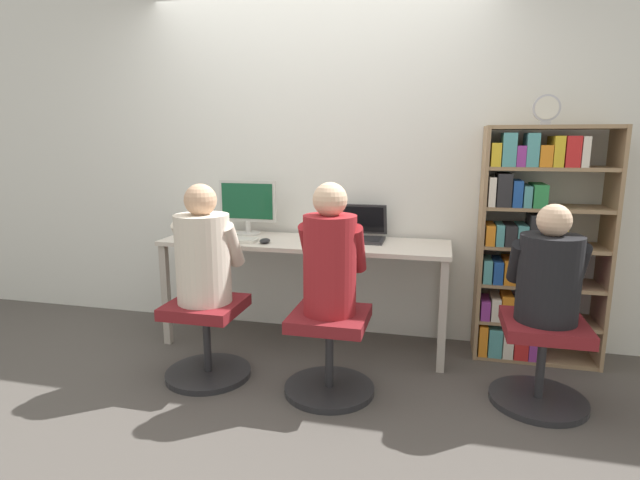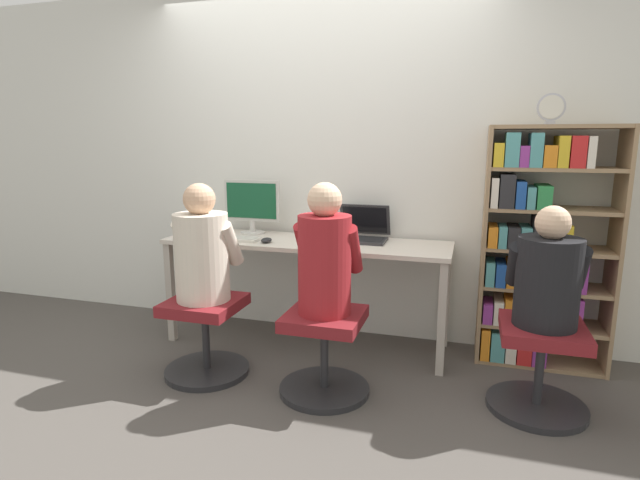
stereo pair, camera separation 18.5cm
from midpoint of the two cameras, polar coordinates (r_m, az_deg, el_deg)
name	(u,v)px [view 2 (the right image)]	position (r m, az deg, el deg)	size (l,w,h in m)	color
ground_plane	(294,358)	(3.52, -1.49, -13.33)	(14.00, 14.00, 0.00)	#4C4742
wall_back	(320,163)	(3.80, 1.43, 8.81)	(10.00, 0.05, 2.60)	silver
desk	(306,252)	(3.55, -0.11, -1.40)	(2.03, 0.56, 0.77)	beige
desktop_monitor	(252,206)	(3.80, -6.42, 3.90)	(0.44, 0.19, 0.41)	beige
laptop	(362,233)	(3.56, 6.26, 0.79)	(0.36, 0.34, 0.25)	#2D2D30
keyboard	(232,238)	(3.59, -8.57, 0.17)	(0.40, 0.14, 0.03)	silver
computer_mouse_by_keyboard	(266,240)	(3.47, -4.63, -0.03)	(0.07, 0.10, 0.03)	black
office_chair_left	(206,334)	(3.26, -11.34, -10.49)	(0.53, 0.53, 0.49)	#262628
office_chair_right	(324,350)	(2.98, 2.33, -12.45)	(0.53, 0.53, 0.49)	#262628
person_at_monitor	(202,250)	(3.11, -11.67, -1.18)	(0.41, 0.36, 0.72)	beige
person_at_laptop	(325,256)	(2.81, 2.45, -1.91)	(0.37, 0.35, 0.75)	maroon
bookshelf	(536,253)	(3.54, 24.86, -1.33)	(0.80, 0.33, 1.56)	#997A56
desk_clock	(551,108)	(3.40, 26.37, 13.37)	(0.16, 0.03, 0.18)	#B2B2B7
office_chair_side	(540,364)	(3.08, 25.46, -12.75)	(0.53, 0.53, 0.49)	#262628
person_near_shelf	(548,276)	(2.93, 26.27, -3.69)	(0.40, 0.34, 0.65)	black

